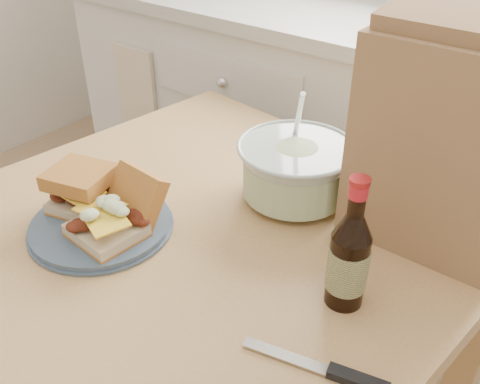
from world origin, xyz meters
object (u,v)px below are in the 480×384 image
Objects in this scene: paper_bag at (447,145)px; dining_table at (197,277)px; coleslaw_bowl at (295,173)px; plate at (101,225)px; beer_bottle at (349,258)px.

dining_table is at bearing -142.97° from paper_bag.
paper_bag is at bearing 11.73° from coleslaw_bowl.
dining_table is 2.86× the size of paper_bag.
plate is 1.12× the size of coleslaw_bowl.
coleslaw_bowl is (0.22, 0.30, 0.05)m from plate.
dining_table is 4.07× the size of plate.
dining_table is 0.21m from plate.
paper_bag is (0.47, 0.35, 0.17)m from plate.
paper_bag is at bearing 36.87° from plate.
paper_bag is at bearing 44.10° from dining_table.
dining_table is 0.28m from coleslaw_bowl.
beer_bottle is at bearing 14.29° from plate.
beer_bottle reaches higher than plate.
dining_table is at bearing -112.71° from coleslaw_bowl.
plate is at bearing -126.19° from coleslaw_bowl.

